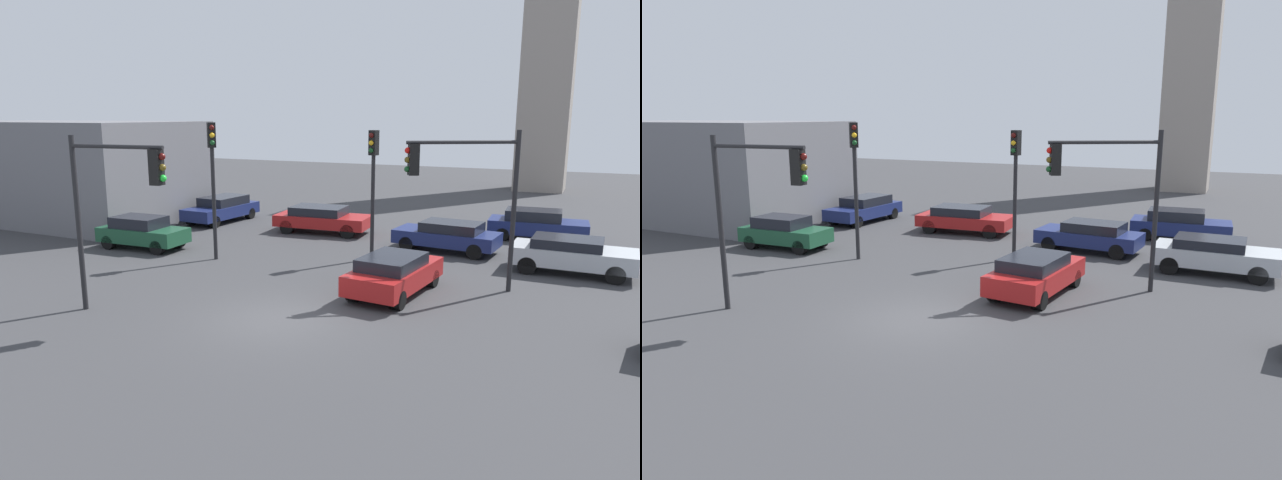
% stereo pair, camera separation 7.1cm
% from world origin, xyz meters
% --- Properties ---
extents(ground_plane, '(106.75, 106.75, 0.00)m').
position_xyz_m(ground_plane, '(0.00, 0.00, 0.00)').
color(ground_plane, '#38383A').
extents(traffic_light_0, '(3.32, 2.11, 5.46)m').
position_xyz_m(traffic_light_0, '(4.31, 5.01, 3.83)').
color(traffic_light_0, black).
rests_on(traffic_light_0, ground_plane).
extents(traffic_light_1, '(0.38, 0.48, 5.33)m').
position_xyz_m(traffic_light_1, '(-0.10, 8.13, 3.71)').
color(traffic_light_1, black).
rests_on(traffic_light_1, ground_plane).
extents(traffic_light_2, '(0.46, 0.47, 5.64)m').
position_xyz_m(traffic_light_2, '(-5.98, 5.29, 3.90)').
color(traffic_light_2, black).
rests_on(traffic_light_2, ground_plane).
extents(traffic_light_3, '(3.28, 0.55, 5.36)m').
position_xyz_m(traffic_light_3, '(-4.43, -1.63, 3.77)').
color(traffic_light_3, black).
rests_on(traffic_light_3, ground_plane).
extents(car_0, '(4.49, 2.14, 1.37)m').
position_xyz_m(car_0, '(7.55, 9.33, 0.75)').
color(car_0, '#ADB2B7').
rests_on(car_0, ground_plane).
extents(car_2, '(4.62, 2.31, 1.34)m').
position_xyz_m(car_2, '(2.42, 10.92, 0.73)').
color(car_2, navy).
rests_on(car_2, ground_plane).
extents(car_3, '(4.94, 2.53, 1.35)m').
position_xyz_m(car_3, '(-4.42, 12.36, 0.74)').
color(car_3, maroon).
rests_on(car_3, ground_plane).
extents(car_4, '(4.06, 1.94, 1.46)m').
position_xyz_m(car_4, '(-10.17, 5.54, 0.77)').
color(car_4, '#19472D').
rests_on(car_4, ground_plane).
extents(car_5, '(2.23, 4.87, 1.43)m').
position_xyz_m(car_5, '(-10.89, 12.76, 0.76)').
color(car_5, navy).
rests_on(car_5, ground_plane).
extents(car_6, '(2.33, 4.43, 1.36)m').
position_xyz_m(car_6, '(2.30, 3.88, 0.73)').
color(car_6, maroon).
rests_on(car_6, ground_plane).
extents(car_7, '(4.64, 2.25, 1.46)m').
position_xyz_m(car_7, '(5.69, 15.30, 0.77)').
color(car_7, navy).
rests_on(car_7, ground_plane).
extents(building_flank, '(14.36, 8.54, 5.58)m').
position_xyz_m(building_flank, '(-19.52, 9.98, 2.79)').
color(building_flank, slate).
rests_on(building_flank, ground_plane).
extents(skyline_tower, '(3.76, 3.76, 24.92)m').
position_xyz_m(skyline_tower, '(3.86, 35.70, 12.46)').
color(skyline_tower, gray).
rests_on(skyline_tower, ground_plane).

